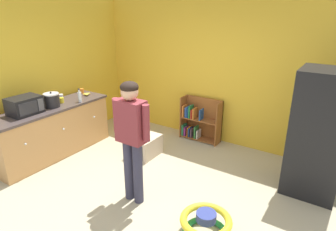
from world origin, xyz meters
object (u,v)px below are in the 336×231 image
kitchen_counter (53,131)px  banana_bunch (87,94)px  baby_walker (206,225)px  bookshelf (198,121)px  yellow_cup (62,100)px  microwave (25,105)px  orange_cup (82,91)px  crock_pot (52,100)px  white_cup (61,97)px  standing_person (131,132)px  clear_bottle (80,97)px  refrigerator (319,134)px  pet_carrier (145,146)px

kitchen_counter → banana_bunch: 0.97m
baby_walker → banana_bunch: banana_bunch is taller
bookshelf → yellow_cup: size_ratio=8.95×
kitchen_counter → yellow_cup: size_ratio=22.48×
kitchen_counter → microwave: (-0.01, -0.42, 0.59)m
bookshelf → orange_cup: size_ratio=8.95×
bookshelf → crock_pot: crock_pot is taller
baby_walker → white_cup: white_cup is taller
standing_person → clear_bottle: (-1.84, 0.75, -0.03)m
yellow_cup → orange_cup: same height
refrigerator → crock_pot: bearing=-162.1°
pet_carrier → microwave: bearing=-138.2°
crock_pot → bookshelf: bearing=47.5°
kitchen_counter → yellow_cup: yellow_cup is taller
refrigerator → bookshelf: size_ratio=2.09×
crock_pot → banana_bunch: (-0.04, 0.81, -0.09)m
pet_carrier → microwave: size_ratio=1.15×
refrigerator → baby_walker: 2.00m
crock_pot → orange_cup: crock_pot is taller
standing_person → banana_bunch: bearing=151.8°
baby_walker → yellow_cup: (-3.20, 0.60, 0.79)m
banana_bunch → clear_bottle: size_ratio=0.64×
pet_carrier → yellow_cup: yellow_cup is taller
crock_pot → yellow_cup: bearing=103.7°
kitchen_counter → crock_pot: bearing=31.3°
crock_pot → orange_cup: (-0.24, 0.86, -0.07)m
baby_walker → clear_bottle: 3.20m
standing_person → crock_pot: bearing=171.8°
bookshelf → banana_bunch: size_ratio=5.37×
kitchen_counter → yellow_cup: bearing=90.9°
refrigerator → bookshelf: (-2.19, 0.69, -0.52)m
pet_carrier → banana_bunch: 1.58m
pet_carrier → yellow_cup: 1.70m
kitchen_counter → white_cup: bearing=116.5°
yellow_cup → orange_cup: (-0.18, 0.62, 0.00)m
baby_walker → standing_person: bearing=175.9°
crock_pot → standing_person: bearing=-8.2°
baby_walker → banana_bunch: bearing=159.6°
refrigerator → pet_carrier: bearing=-169.9°
kitchen_counter → pet_carrier: bearing=31.2°
pet_carrier → clear_bottle: clear_bottle is taller
clear_bottle → white_cup: 0.44m
banana_bunch → white_cup: (-0.22, -0.44, 0.02)m
microwave → white_cup: 0.85m
banana_bunch → yellow_cup: (-0.02, -0.58, 0.02)m
bookshelf → crock_pot: bearing=-132.5°
refrigerator → crock_pot: (-4.00, -1.29, 0.13)m
kitchen_counter → bookshelf: 2.74m
orange_cup → standing_person: bearing=-27.0°
white_cup → orange_cup: bearing=88.3°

